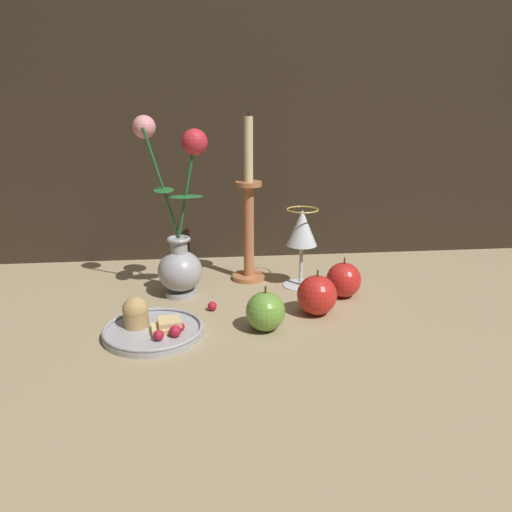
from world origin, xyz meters
name	(u,v)px	position (x,y,z in m)	size (l,w,h in m)	color
ground_plane	(273,308)	(0.00, 0.00, 0.00)	(2.40, 2.40, 0.00)	#9E8966
wall_back	(254,2)	(0.00, 0.36, 0.60)	(2.40, 0.04, 1.20)	#2D2319
vase	(179,242)	(-0.18, 0.09, 0.11)	(0.14, 0.09, 0.36)	#A3A3A8
plate_with_pastries	(150,326)	(-0.23, -0.09, 0.01)	(0.17, 0.17, 0.06)	#A3A3A8
wine_glass	(302,232)	(0.08, 0.12, 0.12)	(0.08, 0.08, 0.17)	silver
candlestick	(249,220)	(-0.03, 0.17, 0.14)	(0.08, 0.08, 0.37)	#B77042
apple_beside_vase	(344,280)	(0.15, 0.04, 0.04)	(0.07, 0.07, 0.08)	red
apple_near_glass	(265,311)	(-0.03, -0.09, 0.03)	(0.07, 0.07, 0.08)	#669938
apple_at_table_edge	(317,295)	(0.08, -0.04, 0.04)	(0.08, 0.08, 0.09)	red
berry_near_plate	(212,306)	(-0.12, 0.00, 0.01)	(0.02, 0.02, 0.02)	#AD192D
berry_front_center	(269,301)	(-0.01, 0.01, 0.01)	(0.02, 0.02, 0.02)	#AD192D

